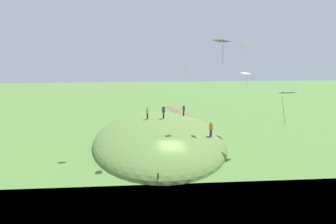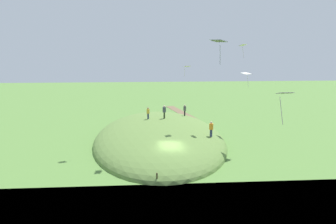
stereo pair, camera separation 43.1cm
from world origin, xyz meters
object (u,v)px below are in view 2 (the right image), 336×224
object	(u,v)px
person_walking_path	(211,127)
kite_0	(243,46)
kite_3	(285,95)
mooring_post	(157,178)
kite_7	(246,74)
person_watching_kites	(148,112)
person_near_shore	(185,109)
kite_6	(219,42)
person_on_hilltop	(164,110)
kite_1	(187,67)

from	to	relation	value
person_walking_path	kite_0	distance (m)	11.99
kite_3	mooring_post	distance (m)	13.37
kite_7	mooring_post	bearing A→B (deg)	130.54
person_watching_kites	kite_7	bearing A→B (deg)	139.88
person_near_shore	kite_6	world-z (taller)	kite_6
kite_3	person_watching_kites	bearing A→B (deg)	21.17
kite_7	kite_3	bearing A→B (deg)	171.49
person_on_hilltop	person_near_shore	world-z (taller)	person_on_hilltop
person_near_shore	kite_7	bearing A→B (deg)	59.80
mooring_post	kite_0	bearing A→B (deg)	-37.97
kite_3	kite_0	bearing A→B (deg)	-9.59
person_on_hilltop	kite_6	world-z (taller)	kite_6
kite_0	person_watching_kites	bearing A→B (deg)	87.38
person_walking_path	kite_6	world-z (taller)	kite_6
kite_1	kite_6	world-z (taller)	kite_6
mooring_post	kite_3	bearing A→B (deg)	-129.96
kite_1	kite_3	world-z (taller)	kite_1
person_near_shore	kite_0	size ratio (longest dim) A/B	0.92
person_on_hilltop	kite_6	distance (m)	23.82
person_near_shore	mooring_post	xyz separation A→B (m)	(-19.46, 4.79, -2.46)
kite_0	kite_1	size ratio (longest dim) A/B	1.43
person_on_hilltop	mooring_post	size ratio (longest dim) A/B	1.72
person_near_shore	person_watching_kites	bearing A→B (deg)	-21.84
person_on_hilltop	mooring_post	world-z (taller)	person_on_hilltop
person_watching_kites	person_near_shore	bearing A→B (deg)	-152.70
person_on_hilltop	person_near_shore	bearing A→B (deg)	-18.97
person_watching_kites	kite_6	world-z (taller)	kite_6
person_near_shore	kite_1	bearing A→B (deg)	26.43
kite_3	kite_6	world-z (taller)	kite_6
person_on_hilltop	person_near_shore	xyz separation A→B (m)	(3.83, -3.22, -0.58)
person_near_shore	kite_7	xyz separation A→B (m)	(-10.60, -5.56, 5.92)
kite_7	person_walking_path	bearing A→B (deg)	82.72
kite_0	kite_6	distance (m)	22.91
person_walking_path	kite_1	distance (m)	7.51
person_walking_path	kite_3	size ratio (longest dim) A/B	0.86
kite_1	kite_7	distance (m)	6.68
kite_0	mooring_post	distance (m)	22.20
person_watching_kites	kite_1	distance (m)	9.21
person_near_shore	person_watching_kites	xyz separation A→B (m)	(-3.92, 5.39, 0.42)
person_on_hilltop	kite_7	distance (m)	12.31
kite_6	kite_0	bearing A→B (deg)	-20.48
person_near_shore	kite_6	size ratio (longest dim) A/B	1.09
kite_1	kite_3	xyz separation A→B (m)	(-17.14, -4.13, -0.77)
person_on_hilltop	person_watching_kites	size ratio (longest dim) A/B	1.14
kite_0	kite_3	world-z (taller)	kite_0
person_near_shore	kite_0	bearing A→B (deg)	89.07
person_near_shore	kite_6	distance (m)	27.55
person_walking_path	kite_6	size ratio (longest dim) A/B	1.18
kite_6	person_watching_kites	bearing A→B (deg)	10.97
kite_0	kite_3	bearing A→B (deg)	170.41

